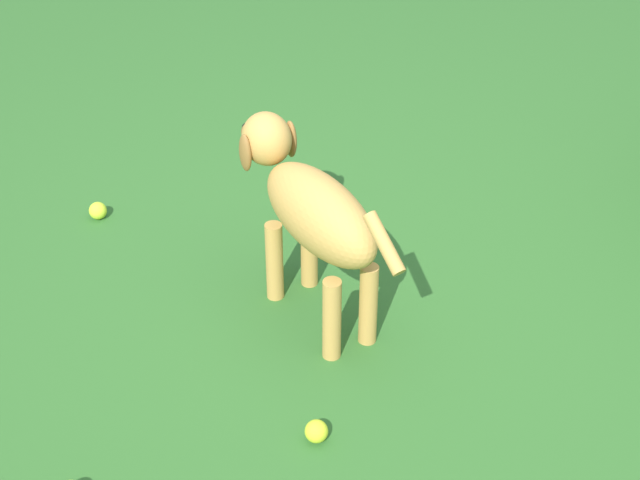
{
  "coord_description": "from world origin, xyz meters",
  "views": [
    {
      "loc": [
        0.55,
        2.38,
        2.0
      ],
      "look_at": [
        0.2,
        0.01,
        0.31
      ],
      "focal_mm": 53.86,
      "sensor_mm": 36.0,
      "label": 1
    }
  ],
  "objects": [
    {
      "name": "tennis_ball_2",
      "position": [
        0.29,
        0.54,
        0.03
      ],
      "size": [
        0.07,
        0.07,
        0.07
      ],
      "primitive_type": "sphere",
      "color": "#CBDD2B",
      "rests_on": "ground"
    },
    {
      "name": "dog",
      "position": [
        0.22,
        -0.04,
        0.39
      ],
      "size": [
        0.43,
        0.82,
        0.6
      ],
      "rotation": [
        0.0,
        0.0,
        5.13
      ],
      "color": "#C69347",
      "rests_on": "ground"
    },
    {
      "name": "tennis_ball_0",
      "position": [
        0.93,
        -0.68,
        0.03
      ],
      "size": [
        0.07,
        0.07,
        0.07
      ],
      "primitive_type": "sphere",
      "color": "#C8E530",
      "rests_on": "ground"
    },
    {
      "name": "ground",
      "position": [
        0.0,
        0.0,
        0.0
      ],
      "size": [
        14.0,
        14.0,
        0.0
      ],
      "primitive_type": "plane",
      "color": "#2D6026"
    }
  ]
}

